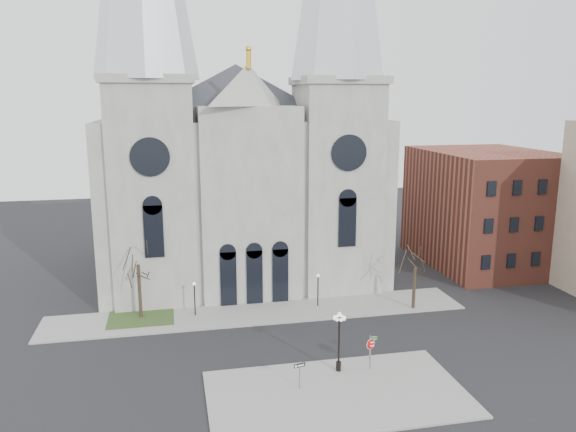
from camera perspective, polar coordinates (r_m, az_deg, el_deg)
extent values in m
plane|color=black|center=(44.86, -0.72, -14.98)|extent=(160.00, 160.00, 0.00)
cube|color=gray|center=(41.20, 4.99, -17.54)|extent=(18.00, 10.00, 0.14)
cube|color=gray|center=(54.72, -2.99, -9.78)|extent=(40.00, 6.00, 0.14)
cube|color=#344B20|center=(55.19, -14.69, -9.96)|extent=(6.00, 5.00, 0.18)
cube|color=gray|center=(66.66, -5.09, 2.14)|extent=(30.00, 24.00, 18.00)
pyramid|color=#2D3035|center=(65.79, -5.34, 15.12)|extent=(33.00, 26.40, 6.00)
cube|color=gray|center=(57.53, -13.54, 2.30)|extent=(8.00, 8.00, 22.00)
cylinder|color=black|center=(52.99, -13.85, 5.85)|extent=(3.60, 0.30, 3.60)
cube|color=gray|center=(60.02, 4.92, 2.98)|extent=(8.00, 8.00, 22.00)
cylinder|color=black|center=(55.68, 6.20, 6.41)|extent=(3.60, 0.30, 3.60)
cube|color=gray|center=(56.77, -3.89, 1.20)|extent=(10.00, 5.00, 19.50)
pyramid|color=gray|center=(55.78, -4.06, 13.14)|extent=(11.00, 5.00, 4.00)
cube|color=brown|center=(73.14, 19.38, 0.79)|extent=(14.00, 18.00, 14.00)
cylinder|color=black|center=(54.31, -14.83, -7.47)|extent=(0.32, 0.32, 5.25)
cylinder|color=black|center=(56.35, 12.68, -7.21)|extent=(0.32, 0.32, 4.20)
cylinder|color=black|center=(54.10, -9.45, -8.41)|extent=(0.12, 0.12, 3.00)
sphere|color=white|center=(53.57, -9.51, -6.81)|extent=(0.32, 0.32, 0.32)
cylinder|color=black|center=(55.78, 3.06, -7.62)|extent=(0.12, 0.12, 3.00)
sphere|color=white|center=(55.27, 3.08, -6.06)|extent=(0.32, 0.32, 0.32)
cylinder|color=slate|center=(44.09, 8.36, -13.70)|extent=(0.09, 0.09, 2.38)
cylinder|color=#B80C0C|center=(43.74, 8.40, -12.72)|extent=(0.83, 0.05, 0.83)
cylinder|color=white|center=(43.74, 8.40, -12.72)|extent=(0.89, 0.04, 0.89)
cube|color=white|center=(43.68, 8.40, -12.56)|extent=(0.46, 0.03, 0.10)
cube|color=white|center=(43.79, 8.39, -12.88)|extent=(0.52, 0.03, 0.10)
cylinder|color=black|center=(43.16, 5.19, -12.93)|extent=(0.14, 0.14, 4.12)
cylinder|color=black|center=(43.90, 5.15, -14.94)|extent=(0.39, 0.39, 0.72)
sphere|color=white|center=(42.18, 5.26, -9.89)|extent=(0.29, 0.29, 0.29)
cylinder|color=slate|center=(41.13, 1.18, -15.85)|extent=(0.09, 0.09, 2.00)
cube|color=black|center=(40.78, 1.18, -14.91)|extent=(0.86, 0.25, 0.29)
cylinder|color=slate|center=(45.63, 8.30, -13.04)|extent=(0.08, 0.08, 2.00)
cube|color=#0D5C1E|center=(45.33, 8.74, -12.03)|extent=(0.56, 0.12, 0.14)
cube|color=#0D5C1E|center=(45.40, 8.73, -12.24)|extent=(0.56, 0.12, 0.14)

